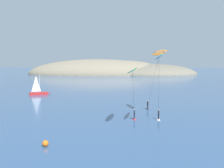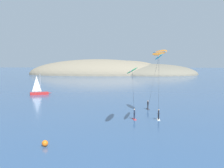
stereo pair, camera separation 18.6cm
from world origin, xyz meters
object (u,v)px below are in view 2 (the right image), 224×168
(sailboat_near, at_px, (40,92))
(marker_buoy, at_px, (45,143))
(kitesurfer_cyan, at_px, (159,62))
(kitesurfer_green, at_px, (132,73))
(kitesurfer_orange, at_px, (158,57))

(sailboat_near, xyz_separation_m, marker_buoy, (14.11, -44.59, -0.29))
(kitesurfer_cyan, relative_size, marker_buoy, 14.90)
(marker_buoy, bearing_deg, sailboat_near, 107.56)
(kitesurfer_green, bearing_deg, marker_buoy, -135.39)
(kitesurfer_orange, relative_size, kitesurfer_green, 1.25)
(kitesurfer_orange, xyz_separation_m, kitesurfer_green, (-4.66, -8.86, -2.46))
(sailboat_near, xyz_separation_m, kitesurfer_green, (23.95, -34.87, 6.95))
(sailboat_near, xyz_separation_m, kitesurfer_orange, (28.61, -26.02, 9.41))
(kitesurfer_cyan, bearing_deg, sailboat_near, 128.44)
(kitesurfer_orange, xyz_separation_m, kitesurfer_cyan, (-0.96, -8.82, -0.78))
(kitesurfer_cyan, height_order, marker_buoy, kitesurfer_cyan)
(kitesurfer_green, xyz_separation_m, marker_buoy, (-9.85, -9.71, -7.24))
(sailboat_near, bearing_deg, kitesurfer_green, -55.52)
(kitesurfer_green, bearing_deg, kitesurfer_cyan, 0.61)
(sailboat_near, height_order, kitesurfer_orange, kitesurfer_orange)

